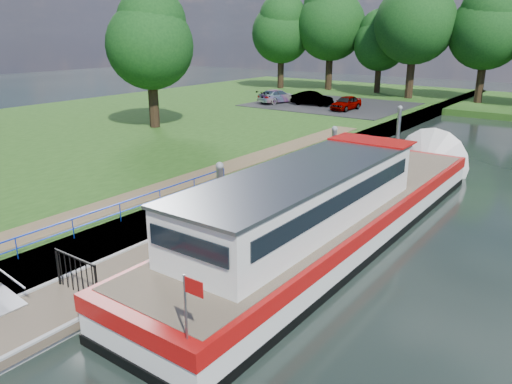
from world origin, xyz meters
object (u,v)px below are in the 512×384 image
Objects in this scene: barge at (343,207)px; car_c at (277,96)px; car_a at (346,103)px; pontoon at (285,201)px; car_b at (312,98)px.

barge is 31.10m from car_c.
barge is 4.80× the size of car_c.
pontoon is at bearing -67.09° from car_a.
barge is at bearing 138.36° from car_c.
barge is 29.37m from car_b.
barge reaches higher than car_a.
car_b is (-15.74, 24.80, 0.39)m from barge.
car_a is at bearing 116.25° from barge.
car_b reaches higher than car_a.
car_a is (-11.85, 24.03, 0.37)m from barge.
car_a is at bearing -172.42° from car_c.
car_c is at bearing 124.69° from pontoon.
car_b is at bearing 171.59° from car_a.
barge is 26.79m from car_a.
car_b is 0.88× the size of car_c.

